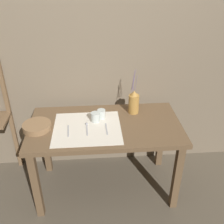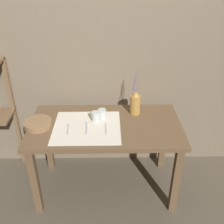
{
  "view_description": "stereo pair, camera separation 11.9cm",
  "coord_description": "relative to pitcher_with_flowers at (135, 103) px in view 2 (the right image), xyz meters",
  "views": [
    {
      "loc": [
        -0.09,
        -1.88,
        1.94
      ],
      "look_at": [
        0.06,
        0.0,
        0.85
      ],
      "focal_mm": 42.0,
      "sensor_mm": 36.0,
      "label": 1
    },
    {
      "loc": [
        0.03,
        -1.89,
        1.94
      ],
      "look_at": [
        0.06,
        0.0,
        0.85
      ],
      "focal_mm": 42.0,
      "sensor_mm": 36.0,
      "label": 2
    }
  ],
  "objects": [
    {
      "name": "ground_plane",
      "position": [
        -0.27,
        -0.18,
        -0.83
      ],
      "size": [
        12.0,
        12.0,
        0.0
      ],
      "primitive_type": "plane",
      "color": "brown"
    },
    {
      "name": "stone_wall_back",
      "position": [
        -0.27,
        0.27,
        0.37
      ],
      "size": [
        7.0,
        0.06,
        2.4
      ],
      "color": "#7A6B56",
      "rests_on": "ground_plane"
    },
    {
      "name": "wooden_table",
      "position": [
        -0.27,
        -0.18,
        -0.2
      ],
      "size": [
        1.3,
        0.69,
        0.73
      ],
      "color": "brown",
      "rests_on": "ground_plane"
    },
    {
      "name": "linen_cloth",
      "position": [
        -0.42,
        -0.23,
        -0.1
      ],
      "size": [
        0.56,
        0.51,
        0.0
      ],
      "color": "silver",
      "rests_on": "wooden_table"
    },
    {
      "name": "pitcher_with_flowers",
      "position": [
        0.0,
        0.0,
        0.0
      ],
      "size": [
        0.09,
        0.09,
        0.43
      ],
      "color": "#B7843D",
      "rests_on": "wooden_table"
    },
    {
      "name": "wooden_bowl",
      "position": [
        -0.84,
        -0.21,
        -0.08
      ],
      "size": [
        0.23,
        0.23,
        0.05
      ],
      "color": "#8E6B47",
      "rests_on": "wooden_table"
    },
    {
      "name": "glass_tumbler_near",
      "position": [
        -0.35,
        -0.13,
        -0.06
      ],
      "size": [
        0.08,
        0.08,
        0.08
      ],
      "color": "silver",
      "rests_on": "wooden_table"
    },
    {
      "name": "glass_tumbler_far",
      "position": [
        -0.3,
        -0.08,
        -0.06
      ],
      "size": [
        0.07,
        0.07,
        0.08
      ],
      "color": "silver",
      "rests_on": "wooden_table"
    },
    {
      "name": "fork_outer",
      "position": [
        -0.58,
        -0.26,
        -0.1
      ],
      "size": [
        0.02,
        0.17,
        0.0
      ],
      "color": "#A8A8AD",
      "rests_on": "wooden_table"
    },
    {
      "name": "spoon_inner",
      "position": [
        -0.43,
        -0.21,
        -0.1
      ],
      "size": [
        0.02,
        0.18,
        0.02
      ],
      "color": "#A8A8AD",
      "rests_on": "wooden_table"
    },
    {
      "name": "fork_inner",
      "position": [
        -0.26,
        -0.26,
        -0.1
      ],
      "size": [
        0.02,
        0.17,
        0.0
      ],
      "color": "#A8A8AD",
      "rests_on": "wooden_table"
    }
  ]
}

